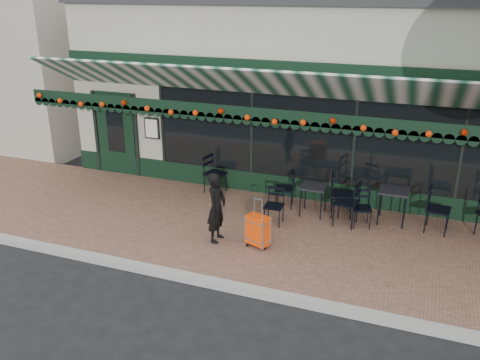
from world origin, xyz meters
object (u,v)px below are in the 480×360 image
at_px(chair_a_right, 438,210).
at_px(chair_b_left, 285,189).
at_px(chair_b_right, 342,195).
at_px(woman, 217,208).
at_px(chair_a_left, 346,203).
at_px(suitcase, 258,231).
at_px(cafe_table_a, 394,193).
at_px(chair_a_front, 362,209).
at_px(chair_b_front, 274,206).
at_px(cafe_table_b, 314,189).
at_px(chair_solo, 215,174).

xyz_separation_m(chair_a_right, chair_b_left, (-3.27, 0.13, -0.05)).
bearing_deg(chair_b_right, chair_b_left, 75.77).
distance_m(chair_a_right, chair_b_left, 3.28).
bearing_deg(chair_a_right, woman, 121.49).
distance_m(chair_a_left, chair_b_left, 1.54).
bearing_deg(chair_b_right, suitcase, 135.39).
distance_m(chair_a_right, chair_b_right, 1.98).
distance_m(cafe_table_a, chair_a_front, 0.77).
distance_m(cafe_table_a, chair_a_left, 1.04).
relative_size(suitcase, chair_a_left, 1.02).
height_order(chair_a_left, chair_b_front, chair_a_left).
distance_m(cafe_table_b, chair_solo, 2.57).
relative_size(woman, chair_a_right, 1.47).
relative_size(woman, cafe_table_b, 2.07).
bearing_deg(suitcase, chair_solo, 150.06).
bearing_deg(chair_b_front, suitcase, -91.70).
height_order(woman, chair_a_right, woman).
distance_m(cafe_table_b, chair_b_left, 0.75).
distance_m(woman, chair_b_front, 1.42).
xyz_separation_m(suitcase, chair_b_right, (1.26, 1.99, 0.16)).
xyz_separation_m(suitcase, chair_a_left, (1.42, 1.56, 0.16)).
height_order(chair_a_right, chair_b_right, chair_b_right).
bearing_deg(chair_solo, woman, -144.73).
distance_m(chair_a_right, chair_a_front, 1.51).
bearing_deg(chair_a_right, chair_solo, 91.84).
bearing_deg(chair_b_left, chair_solo, -107.89).
xyz_separation_m(woman, chair_a_left, (2.26, 1.60, -0.21)).
xyz_separation_m(cafe_table_b, chair_a_front, (1.09, -0.22, -0.22)).
bearing_deg(suitcase, chair_b_front, 110.78).
height_order(chair_a_left, chair_a_front, chair_a_left).
bearing_deg(chair_a_left, chair_b_right, -153.07).
distance_m(chair_a_front, chair_b_front, 1.83).
bearing_deg(chair_a_right, chair_a_front, 106.85).
height_order(suitcase, cafe_table_a, suitcase).
xyz_separation_m(chair_a_left, chair_a_front, (0.33, 0.05, -0.10)).
bearing_deg(chair_b_front, chair_b_left, 90.50).
relative_size(cafe_table_b, chair_a_front, 0.86).
xyz_separation_m(cafe_table_b, chair_b_front, (-0.66, -0.77, -0.21)).
height_order(woman, chair_b_front, woman).
bearing_deg(woman, chair_b_left, -20.90).
bearing_deg(cafe_table_a, chair_a_left, -152.27).
bearing_deg(chair_b_front, woman, -128.88).
bearing_deg(chair_b_front, chair_a_right, 12.47).
height_order(woman, chair_a_left, woman).
bearing_deg(chair_a_front, chair_b_front, -177.86).
xyz_separation_m(woman, chair_a_right, (4.07, 1.94, -0.23)).
height_order(cafe_table_a, cafe_table_b, cafe_table_a).
bearing_deg(woman, chair_a_right, -64.43).
distance_m(suitcase, chair_a_left, 2.12).
relative_size(chair_a_right, chair_b_right, 0.96).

